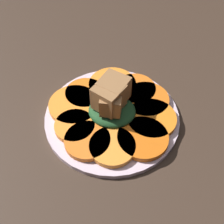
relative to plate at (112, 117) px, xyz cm
name	(u,v)px	position (x,y,z in cm)	size (l,w,h in cm)	color
table_slab	(112,122)	(0.00, 0.00, -1.52)	(120.00, 120.00, 2.00)	#38281E
plate	(112,117)	(0.00, 0.00, 0.00)	(25.04, 25.04, 1.05)	silver
carrot_slice_0	(74,105)	(7.39, -0.92, 1.08)	(9.65, 9.65, 1.01)	orange
carrot_slice_1	(75,126)	(6.11, 3.93, 1.08)	(7.27, 7.27, 1.01)	orange
carrot_slice_2	(87,141)	(3.20, 6.62, 1.08)	(8.03, 8.03, 1.01)	orange
carrot_slice_3	(112,147)	(-1.25, 7.11, 1.08)	(7.98, 7.98, 1.01)	orange
carrot_slice_4	(143,138)	(-6.17, 4.53, 1.08)	(8.96, 8.96, 1.01)	#D56013
carrot_slice_5	(151,121)	(-7.31, 0.45, 1.08)	(9.11, 9.11, 1.01)	orange
carrot_slice_6	(146,100)	(-5.86, -4.48, 1.08)	(8.84, 8.84, 1.01)	orange
carrot_slice_7	(135,89)	(-3.52, -6.89, 1.08)	(8.06, 8.06, 1.01)	orange
carrot_slice_8	(112,85)	(1.14, -7.29, 1.08)	(9.45, 9.45, 1.01)	orange
carrot_slice_9	(85,94)	(6.01, -4.15, 1.08)	(7.75, 7.75, 1.01)	orange
center_pile	(111,102)	(0.19, -0.29, 4.03)	(8.65, 8.65, 7.40)	#1E4723
fork	(109,92)	(1.46, -5.67, 0.78)	(17.82, 4.57, 0.40)	silver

